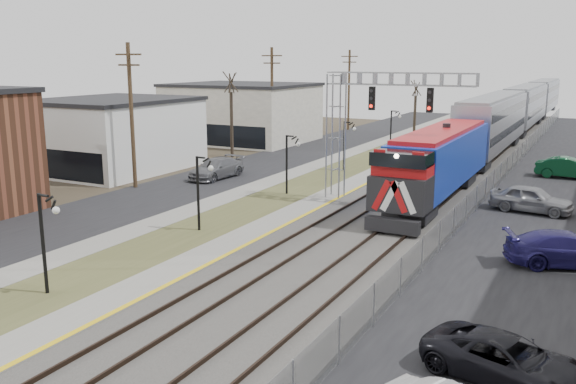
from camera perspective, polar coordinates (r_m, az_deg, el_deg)
The scene contains 20 objects.
street_west at distance 50.50m, azimuth -3.99°, elevation 2.19°, with size 7.00×120.00×0.04m, color black.
sidewalk at distance 48.33m, azimuth 0.57°, elevation 1.78°, with size 2.00×120.00×0.08m, color gray.
grass_median at distance 47.08m, azimuth 3.83°, elevation 1.46°, with size 4.00×120.00×0.06m, color #4A4D29.
platform at distance 45.96m, azimuth 7.25°, elevation 1.23°, with size 2.00×120.00×0.24m, color gray.
ballast_bed at distance 44.53m, azimuth 13.29°, elevation 0.61°, with size 8.00×120.00×0.20m, color #595651.
platform_edge at distance 45.65m, azimuth 8.29°, elevation 1.29°, with size 0.24×120.00×0.01m, color gold.
track_near at distance 45.01m, azimuth 10.84°, elevation 1.07°, with size 1.58×120.00×0.15m.
track_far at distance 44.17m, azimuth 15.19°, elevation 0.65°, with size 1.58×120.00×0.15m.
train at distance 73.91m, azimuth 20.55°, elevation 6.93°, with size 3.00×85.85×5.33m.
signal_gantry at distance 37.92m, azimuth 6.93°, elevation 7.24°, with size 9.00×1.07×8.15m.
lampposts at distance 32.38m, azimuth -8.12°, elevation -0.10°, with size 0.14×62.14×4.00m.
utility_poles at distance 43.63m, azimuth -14.42°, elevation 6.83°, with size 0.28×80.28×10.00m.
fence at distance 43.60m, azimuth 18.68°, elevation 0.98°, with size 0.04×120.00×1.60m, color gray.
buildings_west at distance 47.87m, azimuth -20.77°, elevation 4.48°, with size 14.00×67.00×7.00m.
bare_trees at distance 54.02m, azimuth -2.92°, elevation 5.74°, with size 12.30×42.30×5.95m.
car_lot_c at distance 18.68m, azimuth 19.79°, elevation -14.68°, with size 2.16×4.68×1.30m, color black.
car_lot_d at distance 29.32m, azimuth 24.66°, elevation -4.96°, with size 2.13×5.23×1.52m, color #1B164E.
car_lot_e at distance 38.68m, azimuth 21.81°, elevation -0.66°, with size 1.87×4.65×1.58m, color gray.
car_lot_f at distance 50.87m, azimuth 24.80°, elevation 2.02°, with size 1.66×4.75×1.57m, color #0D4222.
car_street_b at distance 46.52m, azimuth -6.72°, elevation 2.18°, with size 2.12×5.21×1.51m, color slate.
Camera 1 is at (14.50, -7.37, 8.92)m, focal length 38.00 mm.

